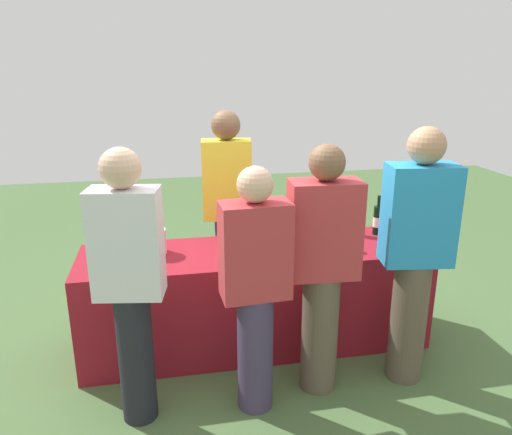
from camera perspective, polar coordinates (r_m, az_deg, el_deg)
The scene contains 16 objects.
ground_plane at distance 3.95m, azimuth 0.00°, elevation -14.33°, with size 12.00×12.00×0.00m, color #476638.
tasting_table at distance 3.76m, azimuth 0.00°, elevation -9.31°, with size 2.58×0.70×0.77m, color maroon.
wine_bottle_0 at distance 3.69m, azimuth -16.44°, elevation -2.20°, with size 0.07×0.07×0.31m.
wine_bottle_1 at distance 3.66m, azimuth -14.28°, elevation -2.16°, with size 0.08×0.08×0.30m.
wine_bottle_2 at distance 3.63m, azimuth -2.23°, elevation -1.71°, with size 0.07×0.07×0.32m.
wine_bottle_3 at distance 3.96m, azimuth 11.41°, elevation -0.51°, with size 0.07×0.07×0.30m.
wine_bottle_4 at distance 4.01m, azimuth 14.10°, elevation -0.27°, with size 0.07×0.07×0.32m.
wine_glass_0 at distance 3.44m, azimuth 2.79°, elevation -3.17°, with size 0.07×0.07×0.13m.
wine_glass_1 at distance 3.64m, azimuth 9.29°, elevation -2.00°, with size 0.07×0.07×0.15m.
wine_glass_2 at distance 3.62m, azimuth 10.95°, elevation -2.51°, with size 0.07×0.07×0.13m.
ice_bucket at distance 3.58m, azimuth -12.08°, elevation -2.78°, with size 0.20×0.20×0.18m, color silver.
server_pouring at distance 4.03m, azimuth -3.40°, elevation 1.27°, with size 0.42×0.26×1.74m.
guest_0 at distance 2.86m, azimuth -14.62°, elevation -7.18°, with size 0.41×0.27×1.68m.
guest_1 at distance 2.89m, azimuth -0.10°, elevation -8.01°, with size 0.42×0.25×1.55m.
guest_2 at distance 3.08m, azimuth 7.83°, elevation -5.58°, with size 0.45×0.26×1.65m.
guest_3 at distance 3.30m, azimuth 18.24°, elevation -3.76°, with size 0.46×0.30×1.73m.
Camera 1 is at (-0.63, -3.29, 2.08)m, focal length 34.02 mm.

